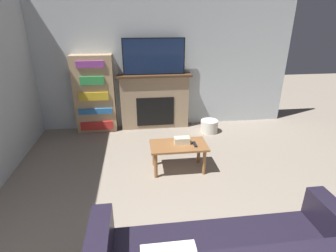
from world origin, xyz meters
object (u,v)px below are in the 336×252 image
(tv, at_px, (154,57))
(storage_basket, at_px, (209,126))
(bookshelf, at_px, (95,95))
(coffee_table, at_px, (179,149))
(fireplace, at_px, (155,101))

(tv, height_order, storage_basket, tv)
(bookshelf, bearing_deg, storage_basket, -9.64)
(tv, relative_size, storage_basket, 3.45)
(bookshelf, bearing_deg, coffee_table, -50.75)
(fireplace, height_order, coffee_table, fireplace)
(bookshelf, bearing_deg, tv, 0.14)
(tv, xyz_separation_m, storage_basket, (1.04, -0.37, -1.31))
(coffee_table, bearing_deg, tv, 97.09)
(coffee_table, bearing_deg, fireplace, 97.01)
(tv, height_order, coffee_table, tv)
(fireplace, xyz_separation_m, bookshelf, (-1.15, -0.02, 0.19))
(storage_basket, bearing_deg, bookshelf, 170.36)
(fireplace, height_order, bookshelf, bookshelf)
(coffee_table, distance_m, bookshelf, 2.18)
(storage_basket, bearing_deg, fireplace, 159.17)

